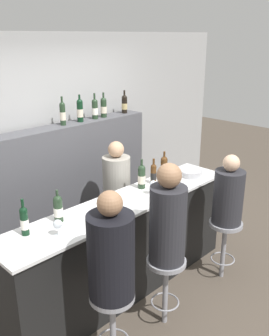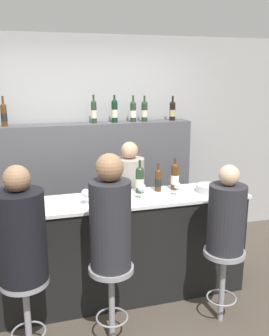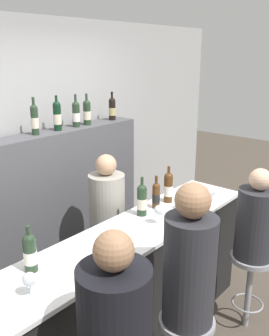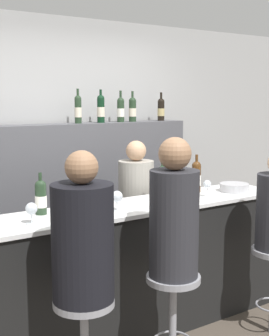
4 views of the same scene
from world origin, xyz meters
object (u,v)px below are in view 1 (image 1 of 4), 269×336
at_px(wine_glass_0, 58,225).
at_px(wine_glass_2, 153,185).
at_px(wine_bottle_counter_4, 164,168).
at_px(bar_stool_left, 112,310).
at_px(guest_seated_middle, 168,219).
at_px(guest_seated_right, 228,194).
at_px(metal_bowl, 191,173).
at_px(bartender, 117,206).
at_px(wine_bottle_counter_1, 58,208).
at_px(wine_bottle_backbar_7, 124,104).
at_px(wine_bottle_backbar_5, 95,109).
at_px(wine_bottle_counter_3, 153,173).
at_px(bar_stool_right, 225,235).
at_px(wine_bottle_backbar_6, 104,107).
at_px(wine_bottle_counter_0, 24,220).
at_px(wine_glass_1, 116,200).
at_px(wine_bottle_backbar_4, 80,110).
at_px(wine_bottle_backbar_3, 63,113).
at_px(guest_seated_left, 111,253).
at_px(wine_glass_3, 175,177).
at_px(bar_stool_middle, 166,274).

distance_m(wine_glass_0, wine_glass_2, 1.16).
relative_size(wine_bottle_counter_4, bar_stool_left, 0.48).
xyz_separation_m(guest_seated_middle, guest_seated_right, (0.99, 0.00, -0.08)).
relative_size(metal_bowl, bartender, 0.17).
xyz_separation_m(wine_bottle_counter_1, guest_seated_right, (1.59, -0.74, -0.14)).
bearing_deg(wine_bottle_counter_1, wine_bottle_backbar_7, 29.29).
distance_m(wine_bottle_counter_4, wine_bottle_backbar_5, 1.15).
bearing_deg(wine_bottle_counter_3, bar_stool_right, -64.98).
relative_size(wine_bottle_backbar_6, guest_seated_right, 0.41).
bearing_deg(bartender, wine_bottle_counter_0, -163.91).
xyz_separation_m(wine_bottle_counter_3, wine_glass_1, (-0.75, -0.20, -0.01)).
bearing_deg(wine_bottle_counter_3, wine_bottle_backbar_5, 88.34).
xyz_separation_m(wine_glass_0, metal_bowl, (1.86, 0.04, -0.06)).
bearing_deg(wine_bottle_counter_4, bar_stool_left, -153.43).
relative_size(bar_stool_right, guest_seated_right, 0.90).
bearing_deg(wine_bottle_backbar_4, wine_bottle_backbar_5, 0.00).
xyz_separation_m(wine_bottle_backbar_3, wine_glass_2, (0.21, -1.20, -0.59)).
height_order(wine_bottle_counter_0, bartender, bartender).
bearing_deg(guest_seated_middle, wine_bottle_backbar_7, 55.81).
xyz_separation_m(wine_glass_0, guest_seated_left, (0.10, -0.53, -0.07)).
relative_size(wine_bottle_counter_3, guest_seated_right, 0.38).
xyz_separation_m(wine_glass_1, bar_stool_left, (-0.55, -0.53, -0.59)).
xyz_separation_m(wine_bottle_backbar_3, wine_glass_3, (0.56, -1.20, -0.60)).
bearing_deg(wine_glass_1, wine_bottle_counter_4, 12.43).
bearing_deg(wine_bottle_counter_1, guest_seated_left, -94.09).
distance_m(wine_bottle_backbar_5, guest_seated_right, 1.90).
bearing_deg(wine_bottle_backbar_7, wine_bottle_backbar_4, 180.00).
distance_m(wine_bottle_counter_3, guest_seated_right, 0.82).
distance_m(wine_bottle_counter_1, wine_glass_1, 0.54).
relative_size(wine_bottle_counter_0, bar_stool_middle, 0.47).
bearing_deg(wine_glass_3, bar_stool_left, -159.34).
distance_m(wine_glass_2, metal_bowl, 0.71).
height_order(wine_bottle_counter_4, wine_bottle_backbar_3, wine_bottle_backbar_3).
relative_size(wine_glass_1, guest_seated_middle, 0.16).
distance_m(wine_bottle_backbar_7, guest_seated_middle, 2.19).
height_order(wine_bottle_backbar_7, metal_bowl, wine_bottle_backbar_7).
relative_size(bar_stool_right, bartender, 0.47).
distance_m(wine_bottle_backbar_3, wine_bottle_backbar_5, 0.47).
distance_m(bar_stool_left, bartender, 1.60).
bearing_deg(bar_stool_left, metal_bowl, 17.95).
height_order(wine_bottle_backbar_3, bar_stool_right, wine_bottle_backbar_3).
height_order(guest_seated_left, guest_seated_middle, guest_seated_middle).
relative_size(wine_bottle_counter_0, wine_bottle_backbar_5, 1.01).
height_order(wine_bottle_backbar_4, bar_stool_middle, wine_bottle_backbar_4).
xyz_separation_m(wine_bottle_backbar_6, bar_stool_middle, (-0.82, -1.74, -1.18)).
relative_size(bar_stool_middle, bartender, 0.47).
xyz_separation_m(wine_bottle_counter_1, wine_bottle_counter_4, (1.42, 0.00, 0.01)).
distance_m(wine_bottle_counter_1, bar_stool_right, 1.86).
distance_m(wine_glass_3, guest_seated_right, 0.59).
bearing_deg(bartender, wine_bottle_backbar_6, 59.44).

